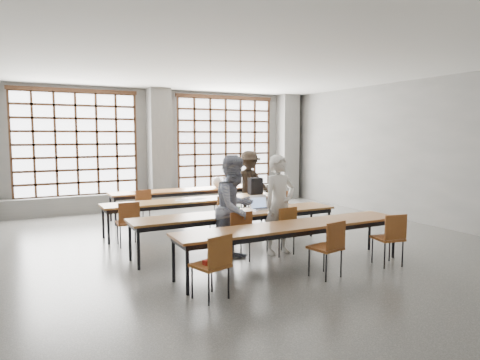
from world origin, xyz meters
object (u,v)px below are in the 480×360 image
student_female (235,208)px  phone (248,212)px  mouse (281,207)px  backpack (255,186)px  chair_front_right (283,226)px  desk_row_c (237,216)px  chair_back_left (141,204)px  student_back (249,183)px  green_box (233,209)px  chair_mid_centre (223,211)px  laptop_back (231,184)px  chair_near_left (214,260)px  chair_near_mid (329,243)px  chair_back_right (252,196)px  chair_mid_left (128,219)px  student_male (279,205)px  laptop_front (260,206)px  desk_row_b (194,202)px  plastic_bag (217,182)px  desk_row_d (294,228)px  chair_front_left (238,231)px  chair_near_right (391,234)px  desk_row_a (187,192)px  red_pouch (210,262)px  chair_mid_right (278,206)px

student_female → phone: 0.65m
mouse → backpack: bearing=74.8°
chair_front_right → mouse: (0.34, 0.61, 0.21)m
desk_row_c → chair_back_left: bearing=108.8°
student_back → green_box: student_back is taller
chair_mid_centre → laptop_back: laptop_back is taller
chair_mid_centre → chair_near_left: same height
chair_near_mid → student_back: 5.33m
chair_back_right → chair_mid_left: same height
chair_near_left → laptop_back: (3.06, 5.73, 0.25)m
student_male → laptop_front: 0.62m
desk_row_b → desk_row_c: (0.12, -1.88, 0.00)m
mouse → plastic_bag: bearing=85.2°
desk_row_d → chair_near_left: chair_near_left is taller
chair_front_right → plastic_bag: (0.65, 4.30, 0.34)m
plastic_bag → chair_near_mid: bearing=-97.4°
chair_front_left → backpack: 3.15m
chair_mid_left → desk_row_b: bearing=21.4°
chair_near_right → student_female: 2.61m
desk_row_a → plastic_bag: plastic_bag is taller
desk_row_b → chair_front_left: chair_front_left is taller
desk_row_d → green_box: size_ratio=16.00×
desk_row_d → mouse: bearing=64.8°
chair_front_right → backpack: bearing=71.2°
mouse → student_back: bearing=72.1°
desk_row_d → chair_mid_centre: size_ratio=4.55×
desk_row_d → chair_back_right: bearing=69.2°
chair_back_left → red_pouch: size_ratio=4.40×
chair_front_left → student_male: (0.90, 0.13, 0.36)m
chair_front_right → chair_mid_right: bearing=60.0°
desk_row_a → student_back: size_ratio=2.31×
desk_row_a → chair_back_left: 1.52m
chair_mid_right → chair_near_left: 4.47m
chair_front_left → green_box: chair_front_left is taller
desk_row_d → chair_near_left: (-1.68, -0.63, -0.13)m
student_back → backpack: (-0.48, -1.18, 0.06)m
chair_near_right → chair_back_left: bearing=119.4°
phone → backpack: backpack is taller
green_box → student_female: bearing=-113.3°
chair_back_right → chair_mid_right: bearing=-99.0°
desk_row_b → chair_front_left: size_ratio=4.55×
desk_row_c → laptop_back: laptop_back is taller
chair_mid_centre → plastic_bag: bearing=68.1°
plastic_bag → red_pouch: bearing=-115.3°
chair_back_left → chair_near_left: size_ratio=1.00×
student_female → backpack: 3.02m
chair_back_left → chair_mid_centre: size_ratio=1.00×
desk_row_d → laptop_back: laptop_back is taller
chair_near_mid → chair_near_right: size_ratio=1.00×
chair_near_mid → student_male: (0.07, 1.50, 0.36)m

